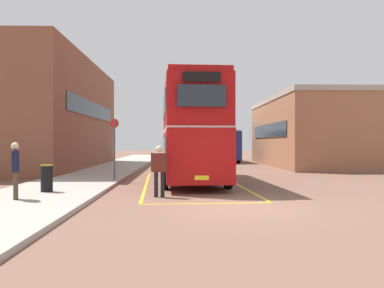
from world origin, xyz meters
TOP-DOWN VIEW (x-y plane):
  - ground_plane at (0.00, 14.40)m, footprint 135.60×135.60m
  - sidewalk_left at (-6.50, 16.80)m, footprint 4.00×57.60m
  - brick_building_left at (-11.12, 18.18)m, footprint 6.10×18.66m
  - depot_building_right at (8.85, 21.37)m, footprint 6.82×15.75m
  - double_decker_bus at (-1.19, 7.99)m, footprint 3.28×10.57m
  - single_deck_bus at (2.25, 28.33)m, footprint 3.13×9.12m
  - pedestrian_boarding at (-2.40, 2.32)m, footprint 0.60×0.28m
  - pedestrian_waiting_near at (-6.78, 0.87)m, footprint 0.38×0.56m
  - litter_bin at (-6.46, 2.83)m, footprint 0.45×0.45m
  - bus_stop_sign at (-4.83, 7.64)m, footprint 0.43×0.14m
  - bay_marking_yellow at (-1.14, 6.05)m, footprint 4.91×12.67m

SIDE VIEW (x-z plane):
  - ground_plane at x=0.00m, z-range 0.00..0.00m
  - bay_marking_yellow at x=-1.14m, z-range 0.00..0.01m
  - sidewalk_left at x=-6.50m, z-range 0.00..0.14m
  - litter_bin at x=-6.46m, z-range 0.14..1.11m
  - pedestrian_boarding at x=-2.40m, z-range 0.16..1.96m
  - pedestrian_waiting_near at x=-6.78m, z-range 0.29..2.06m
  - single_deck_bus at x=2.25m, z-range 0.13..3.15m
  - bus_stop_sign at x=-4.83m, z-range 0.42..3.32m
  - double_decker_bus at x=-1.19m, z-range 0.14..4.89m
  - depot_building_right at x=8.85m, z-range 0.00..5.55m
  - brick_building_left at x=-11.12m, z-range 0.00..7.78m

